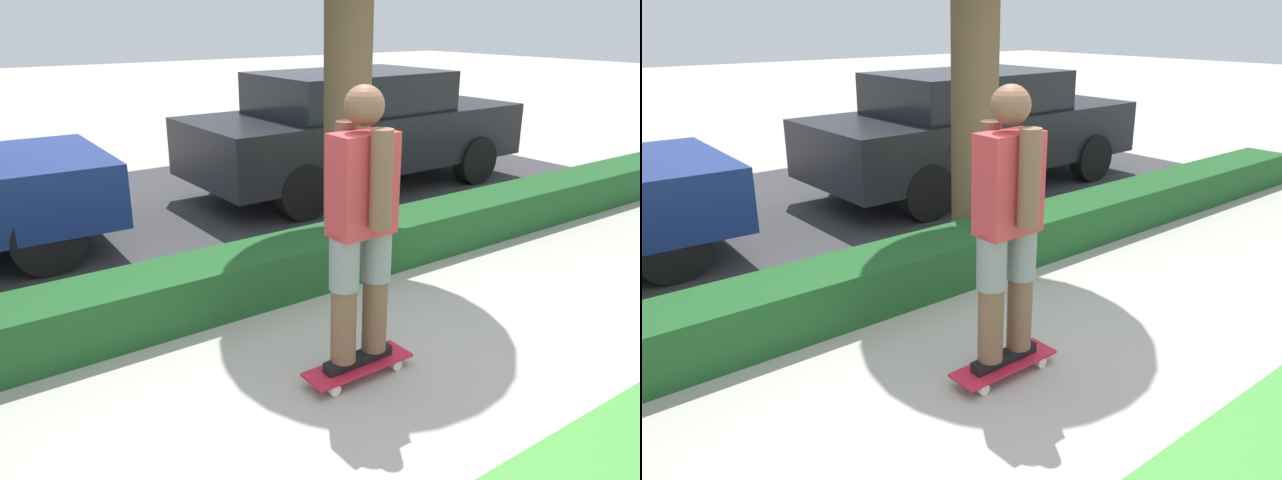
# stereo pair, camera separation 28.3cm
# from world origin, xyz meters

# --- Properties ---
(ground_plane) EXTENTS (60.00, 60.00, 0.00)m
(ground_plane) POSITION_xyz_m (0.00, 0.00, 0.00)
(ground_plane) COLOR #ADA89E
(street_asphalt) EXTENTS (13.05, 5.00, 0.01)m
(street_asphalt) POSITION_xyz_m (0.00, 4.20, 0.00)
(street_asphalt) COLOR #38383A
(street_asphalt) RESTS_ON ground_plane
(hedge_row) EXTENTS (13.05, 0.60, 0.43)m
(hedge_row) POSITION_xyz_m (0.00, 1.60, 0.21)
(hedge_row) COLOR #1E5123
(hedge_row) RESTS_ON ground_plane
(skateboard) EXTENTS (0.76, 0.24, 0.10)m
(skateboard) POSITION_xyz_m (-0.04, 0.13, 0.08)
(skateboard) COLOR red
(skateboard) RESTS_ON ground_plane
(skater_person) EXTENTS (0.52, 0.47, 1.80)m
(skater_person) POSITION_xyz_m (-0.04, 0.13, 1.06)
(skater_person) COLOR black
(skater_person) RESTS_ON skateboard
(parked_car_middle) EXTENTS (4.76, 1.90, 1.57)m
(parked_car_middle) POSITION_xyz_m (2.99, 4.01, 0.83)
(parked_car_middle) COLOR black
(parked_car_middle) RESTS_ON ground_plane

